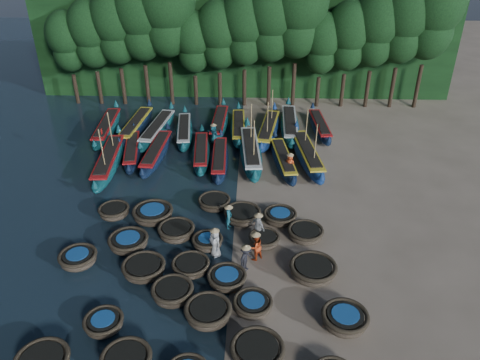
{
  "coord_description": "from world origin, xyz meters",
  "views": [
    {
      "loc": [
        1.09,
        -22.37,
        16.36
      ],
      "look_at": [
        0.23,
        3.45,
        1.3
      ],
      "focal_mm": 35.0,
      "sensor_mm": 36.0,
      "label": 1
    }
  ],
  "objects_px": {
    "coracle_19": "(306,233)",
    "long_boat_15": "(268,130)",
    "coracle_13": "(227,278)",
    "long_boat_2": "(132,151)",
    "long_boat_16": "(290,125)",
    "long_boat_5": "(220,159)",
    "coracle_7": "(208,312)",
    "long_boat_8": "(307,155)",
    "long_boat_6": "(251,152)",
    "fisherman_3": "(246,258)",
    "coracle_20": "(114,211)",
    "long_boat_3": "(156,152)",
    "coracle_10": "(78,258)",
    "long_boat_1": "(109,161)",
    "coracle_6": "(173,292)",
    "coracle_22": "(214,202)",
    "long_boat_14": "(239,127)",
    "long_boat_7": "(283,160)",
    "fisherman_0": "(215,242)",
    "coracle_17": "(207,242)",
    "long_boat_4": "(201,152)",
    "coracle_16": "(176,231)",
    "fisherman_5": "(214,134)",
    "coracle_5": "(104,323)",
    "coracle_18": "(264,240)",
    "coracle_21": "(153,214)",
    "coracle_11": "(144,268)",
    "coracle_8": "(253,304)",
    "fisherman_2": "(256,246)",
    "coracle_12": "(191,266)",
    "fisherman_4": "(258,226)",
    "long_boat_13": "(219,123)",
    "long_boat_10": "(136,126)",
    "fisherman_1": "(229,215)",
    "long_boat_9": "(107,128)",
    "coracle_24": "(280,216)",
    "coracle_14": "(313,270)",
    "long_boat_17": "(320,126)",
    "coracle_9": "(345,319)",
    "long_boat_11": "(158,129)"
  },
  "relations": [
    {
      "from": "coracle_22",
      "to": "long_boat_14",
      "type": "relative_size",
      "value": 0.31
    },
    {
      "from": "coracle_11",
      "to": "long_boat_10",
      "type": "xyz_separation_m",
      "value": [
        -4.37,
        17.6,
        0.14
      ]
    },
    {
      "from": "long_boat_2",
      "to": "long_boat_9",
      "type": "xyz_separation_m",
      "value": [
        -3.04,
        4.05,
        0.08
      ]
    },
    {
      "from": "coracle_21",
      "to": "fisherman_3",
      "type": "bearing_deg",
      "value": -37.18
    },
    {
      "from": "coracle_10",
      "to": "coracle_16",
      "type": "distance_m",
      "value": 5.42
    },
    {
      "from": "long_boat_7",
      "to": "fisherman_0",
      "type": "relative_size",
      "value": 3.89
    },
    {
      "from": "long_boat_15",
      "to": "coracle_14",
      "type": "bearing_deg",
      "value": -74.75
    },
    {
      "from": "long_boat_2",
      "to": "fisherman_0",
      "type": "distance_m",
      "value": 13.56
    },
    {
      "from": "long_boat_10",
      "to": "fisherman_4",
      "type": "bearing_deg",
      "value": -49.74
    },
    {
      "from": "long_boat_8",
      "to": "coracle_6",
      "type": "bearing_deg",
      "value": -125.57
    },
    {
      "from": "coracle_19",
      "to": "long_boat_15",
      "type": "relative_size",
      "value": 0.25
    },
    {
      "from": "long_boat_10",
      "to": "long_boat_14",
      "type": "relative_size",
      "value": 1.08
    },
    {
      "from": "coracle_8",
      "to": "fisherman_2",
      "type": "relative_size",
      "value": 1.08
    },
    {
      "from": "coracle_11",
      "to": "long_boat_2",
      "type": "height_order",
      "value": "long_boat_2"
    },
    {
      "from": "coracle_13",
      "to": "long_boat_4",
      "type": "bearing_deg",
      "value": 101.27
    },
    {
      "from": "coracle_6",
      "to": "coracle_20",
      "type": "distance_m",
      "value": 8.27
    },
    {
      "from": "long_boat_17",
      "to": "coracle_9",
      "type": "bearing_deg",
      "value": -97.94
    },
    {
      "from": "fisherman_5",
      "to": "coracle_19",
      "type": "bearing_deg",
      "value": -5.32
    },
    {
      "from": "long_boat_6",
      "to": "long_boat_11",
      "type": "xyz_separation_m",
      "value": [
        -7.74,
        3.93,
        -0.04
      ]
    },
    {
      "from": "long_boat_10",
      "to": "fisherman_1",
      "type": "relative_size",
      "value": 5.0
    },
    {
      "from": "coracle_16",
      "to": "fisherman_5",
      "type": "relative_size",
      "value": 1.13
    },
    {
      "from": "coracle_10",
      "to": "long_boat_1",
      "type": "bearing_deg",
      "value": 97.01
    },
    {
      "from": "coracle_7",
      "to": "long_boat_8",
      "type": "height_order",
      "value": "long_boat_8"
    },
    {
      "from": "coracle_9",
      "to": "fisherman_1",
      "type": "distance_m",
      "value": 9.27
    },
    {
      "from": "coracle_17",
      "to": "long_boat_8",
      "type": "bearing_deg",
      "value": 58.23
    },
    {
      "from": "long_boat_5",
      "to": "long_boat_7",
      "type": "bearing_deg",
      "value": -2.6
    },
    {
      "from": "long_boat_6",
      "to": "fisherman_3",
      "type": "bearing_deg",
      "value": -94.74
    },
    {
      "from": "long_boat_4",
      "to": "long_boat_2",
      "type": "bearing_deg",
      "value": 174.39
    },
    {
      "from": "coracle_7",
      "to": "long_boat_17",
      "type": "bearing_deg",
      "value": 70.61
    },
    {
      "from": "long_boat_6",
      "to": "coracle_13",
      "type": "bearing_deg",
      "value": -98.61
    },
    {
      "from": "long_boat_16",
      "to": "long_boat_5",
      "type": "bearing_deg",
      "value": -130.54
    },
    {
      "from": "coracle_17",
      "to": "coracle_11",
      "type": "bearing_deg",
      "value": -142.32
    },
    {
      "from": "long_boat_2",
      "to": "long_boat_15",
      "type": "bearing_deg",
      "value": 11.35
    },
    {
      "from": "coracle_19",
      "to": "long_boat_16",
      "type": "distance_m",
      "value": 14.85
    },
    {
      "from": "coracle_5",
      "to": "coracle_18",
      "type": "height_order",
      "value": "coracle_18"
    },
    {
      "from": "coracle_7",
      "to": "long_boat_13",
      "type": "xyz_separation_m",
      "value": [
        -1.03,
        21.46,
        0.05
      ]
    },
    {
      "from": "coracle_20",
      "to": "long_boat_3",
      "type": "xyz_separation_m",
      "value": [
        1.14,
        7.75,
        0.13
      ]
    },
    {
      "from": "coracle_12",
      "to": "fisherman_4",
      "type": "relative_size",
      "value": 1.07
    },
    {
      "from": "coracle_22",
      "to": "long_boat_7",
      "type": "distance_m",
      "value": 7.29
    },
    {
      "from": "long_boat_6",
      "to": "coracle_7",
      "type": "bearing_deg",
      "value": -100.51
    },
    {
      "from": "long_boat_17",
      "to": "fisherman_2",
      "type": "relative_size",
      "value": 3.99
    },
    {
      "from": "coracle_13",
      "to": "long_boat_2",
      "type": "relative_size",
      "value": 0.29
    },
    {
      "from": "coracle_8",
      "to": "long_boat_15",
      "type": "bearing_deg",
      "value": 86.79
    },
    {
      "from": "coracle_13",
      "to": "long_boat_4",
      "type": "xyz_separation_m",
      "value": [
        -2.71,
        13.62,
        0.1
      ]
    },
    {
      "from": "coracle_16",
      "to": "fisherman_4",
      "type": "height_order",
      "value": "fisherman_4"
    },
    {
      "from": "fisherman_4",
      "to": "fisherman_2",
      "type": "bearing_deg",
      "value": 134.49
    },
    {
      "from": "long_boat_8",
      "to": "fisherman_5",
      "type": "distance_m",
      "value": 7.68
    },
    {
      "from": "long_boat_13",
      "to": "coracle_24",
      "type": "bearing_deg",
      "value": -69.47
    },
    {
      "from": "coracle_5",
      "to": "coracle_16",
      "type": "bearing_deg",
      "value": 71.75
    },
    {
      "from": "coracle_8",
      "to": "coracle_19",
      "type": "relative_size",
      "value": 0.98
    }
  ]
}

